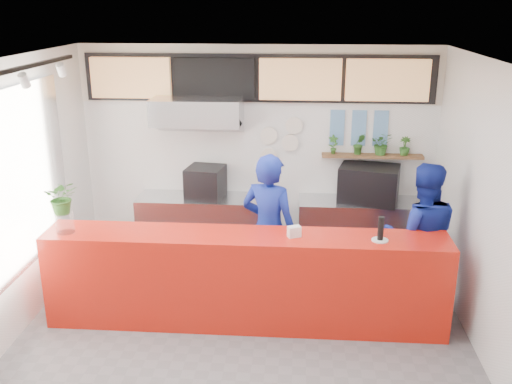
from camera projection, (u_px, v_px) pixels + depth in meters
The scene contains 44 objects.
floor at pixel (242, 341), 6.26m from camera, with size 5.00×5.00×0.00m, color slate.
ceiling at pixel (240, 63), 5.31m from camera, with size 5.00×5.00×0.00m, color silver.
wall_back at pixel (258, 152), 8.15m from camera, with size 5.00×5.00×0.00m, color white.
wall_left at pixel (4, 207), 5.96m from camera, with size 5.00×5.00×0.00m, color white.
wall_right at pixel (494, 220), 5.61m from camera, with size 5.00×5.00×0.00m, color white.
service_counter at pixel (245, 279), 6.46m from camera, with size 4.50×0.60×1.10m, color red.
cream_band at pixel (258, 74), 7.79m from camera, with size 5.00×0.02×0.80m, color beige.
prep_bench at pixel (202, 226), 8.25m from camera, with size 1.80×0.60×0.90m, color #B2B5BA.
panini_oven at pixel (206, 182), 8.04m from camera, with size 0.49×0.49×0.44m, color black.
extraction_hood at pixel (197, 111), 7.67m from camera, with size 1.20×0.70×0.35m, color #B2B5BA.
hood_lip at pixel (198, 125), 7.73m from camera, with size 1.20×0.70×0.08m, color #B2B5BA.
right_bench at pixel (362, 231), 8.09m from camera, with size 1.80×0.60×0.90m, color #B2B5BA.
espresso_machine at pixel (369, 184), 7.86m from camera, with size 0.79×0.56×0.51m, color black.
espresso_tray at pixel (370, 168), 7.79m from camera, with size 0.60×0.42×0.06m, color #AAADB2.
herb_shelf at pixel (372, 156), 7.94m from camera, with size 1.40×0.18×0.04m, color brown.
menu_board_far_left at pixel (131, 78), 7.82m from camera, with size 1.10×0.10×0.55m, color tan.
menu_board_mid_left at pixel (215, 79), 7.74m from camera, with size 1.10×0.10×0.55m, color black.
menu_board_mid_right at pixel (300, 79), 7.66m from camera, with size 1.10×0.10×0.55m, color tan.
menu_board_far_right at pixel (387, 80), 7.58m from camera, with size 1.10×0.10×0.55m, color tan.
soffit at pixel (258, 78), 7.78m from camera, with size 4.80×0.04×0.65m, color black.
window_pane at pixel (17, 181), 6.18m from camera, with size 0.04×2.20×1.90m, color silver.
window_frame at pixel (19, 181), 6.18m from camera, with size 0.03×2.30×2.00m, color #B2B5BA.
track_rail at pixel (23, 68), 5.47m from camera, with size 0.05×2.40×0.04m, color black.
dec_plate_a at pixel (269, 136), 8.03m from camera, with size 0.24×0.24×0.03m, color silver.
dec_plate_b at pixel (290, 143), 8.04m from camera, with size 0.24×0.24×0.03m, color silver.
dec_plate_c at pixel (269, 156), 8.12m from camera, with size 0.24×0.24×0.03m, color silver.
dec_plate_d at pixel (294, 125), 7.96m from camera, with size 0.24×0.24×0.03m, color silver.
photo_frame_a at pixel (337, 119), 7.89m from camera, with size 0.20×0.02×0.25m, color #598CBF.
photo_frame_b at pixel (359, 119), 7.87m from camera, with size 0.20×0.02×0.25m, color #598CBF.
photo_frame_c at pixel (381, 119), 7.85m from camera, with size 0.20×0.02×0.25m, color #598CBF.
photo_frame_d at pixel (337, 136), 7.97m from camera, with size 0.20×0.02×0.25m, color #598CBF.
photo_frame_e at pixel (358, 137), 7.95m from camera, with size 0.20×0.02×0.25m, color #598CBF.
photo_frame_f at pixel (380, 137), 7.93m from camera, with size 0.20×0.02×0.25m, color #598CBF.
staff_center at pixel (269, 230), 6.84m from camera, with size 0.69×0.45×1.88m, color navy.
staff_right at pixel (420, 237), 6.70m from camera, with size 0.89×0.69×1.82m, color navy.
herb_a at pixel (333, 145), 7.93m from camera, with size 0.14×0.10×0.27m, color #2E6122.
herb_b at pixel (359, 144), 7.90m from camera, with size 0.16×0.13×0.30m, color #2E6122.
herb_c at pixel (382, 144), 7.87m from camera, with size 0.29×0.25×0.32m, color #2E6122.
herb_d at pixel (405, 146), 7.86m from camera, with size 0.14×0.13×0.26m, color #2E6122.
glass_vase at pixel (65, 222), 6.32m from camera, with size 0.20×0.20×0.24m, color silver.
basil_vase at pixel (62, 197), 6.23m from camera, with size 0.35×0.30×0.39m, color #2E6122.
napkin_holder at pixel (294, 232), 6.22m from camera, with size 0.14×0.09×0.12m, color silver.
white_plate at pixel (380, 240), 6.13m from camera, with size 0.18×0.18×0.01m, color silver.
pepper_mill at pixel (381, 228), 6.09m from camera, with size 0.07×0.07×0.26m, color black.
Camera 1 is at (0.55, -5.39, 3.55)m, focal length 40.00 mm.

